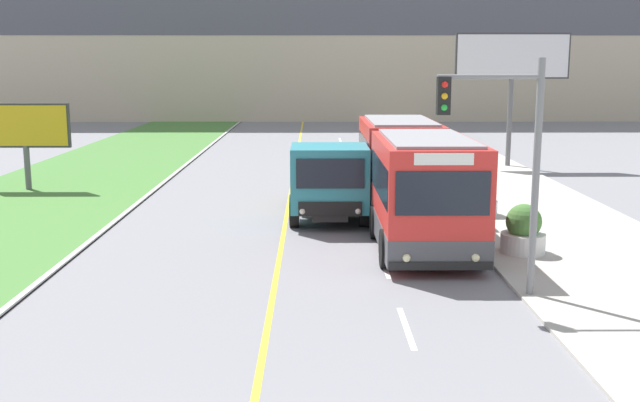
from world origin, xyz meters
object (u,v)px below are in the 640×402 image
(dump_truck, at_px, (329,182))
(billboard_large, at_px, (512,62))
(billboard_small, at_px, (25,128))
(planter_round_far, at_px, (437,160))
(planter_round_second, at_px, (480,198))
(traffic_light_mast, at_px, (505,147))
(planter_round_near, at_px, (523,231))
(car_distant, at_px, (376,149))
(city_bus, at_px, (410,177))
(planter_round_third, at_px, (455,176))

(dump_truck, relative_size, billboard_large, 0.95)
(billboard_small, relative_size, planter_round_far, 2.88)
(billboard_small, height_order, planter_round_second, billboard_small)
(billboard_large, height_order, planter_round_far, billboard_large)
(traffic_light_mast, xyz_separation_m, planter_round_near, (1.55, 3.70, -2.71))
(car_distant, height_order, traffic_light_mast, traffic_light_mast)
(billboard_large, relative_size, billboard_small, 1.80)
(dump_truck, height_order, billboard_small, billboard_small)
(city_bus, xyz_separation_m, planter_round_near, (2.64, -3.43, -0.96))
(planter_round_far, bearing_deg, car_distant, 121.79)
(billboard_large, xyz_separation_m, billboard_small, (-21.53, -6.70, -2.68))
(planter_round_second, bearing_deg, planter_round_far, 88.70)
(city_bus, bearing_deg, planter_round_third, 68.68)
(dump_truck, relative_size, car_distant, 1.45)
(car_distant, height_order, billboard_large, billboard_large)
(planter_round_third, bearing_deg, billboard_small, 178.52)
(billboard_small, relative_size, planter_round_near, 2.75)
(billboard_large, xyz_separation_m, planter_round_far, (-3.89, -1.96, -4.58))
(city_bus, relative_size, planter_round_third, 9.64)
(planter_round_third, relative_size, planter_round_far, 0.96)
(planter_round_near, distance_m, planter_round_third, 10.40)
(city_bus, xyz_separation_m, dump_truck, (-2.53, 1.23, -0.33))
(billboard_large, xyz_separation_m, planter_round_third, (-4.02, -7.16, -4.60))
(billboard_small, bearing_deg, car_distant, 30.54)
(dump_truck, xyz_separation_m, planter_round_second, (5.15, 0.55, -0.67))
(city_bus, xyz_separation_m, planter_round_second, (2.62, 1.77, -1.00))
(car_distant, xyz_separation_m, planter_round_far, (2.57, -4.14, -0.06))
(car_distant, distance_m, planter_round_near, 19.88)
(dump_truck, height_order, traffic_light_mast, traffic_light_mast)
(city_bus, distance_m, planter_round_second, 3.31)
(city_bus, height_order, traffic_light_mast, traffic_light_mast)
(planter_round_second, distance_m, planter_round_third, 5.20)
(traffic_light_mast, bearing_deg, car_distant, 91.97)
(traffic_light_mast, xyz_separation_m, planter_round_third, (1.63, 14.10, -2.76))
(car_distant, xyz_separation_m, traffic_light_mast, (0.80, -23.44, 2.69))
(city_bus, distance_m, dump_truck, 2.83)
(planter_round_near, height_order, planter_round_third, planter_round_near)
(dump_truck, height_order, planter_round_near, dump_truck)
(dump_truck, bearing_deg, car_distant, 79.44)
(planter_round_near, bearing_deg, car_distant, 96.80)
(planter_round_second, bearing_deg, billboard_small, 162.01)
(dump_truck, distance_m, planter_round_third, 7.81)
(planter_round_second, bearing_deg, city_bus, -145.89)
(dump_truck, distance_m, planter_round_far, 12.21)
(planter_round_third, bearing_deg, dump_truck, -132.43)
(car_distant, distance_m, planter_round_far, 4.88)
(dump_truck, xyz_separation_m, billboard_small, (-12.26, 6.20, 1.24))
(planter_round_near, bearing_deg, planter_round_second, 90.24)
(billboard_small, xyz_separation_m, planter_round_near, (17.42, -10.85, -1.87))
(planter_round_near, relative_size, planter_round_far, 1.05)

